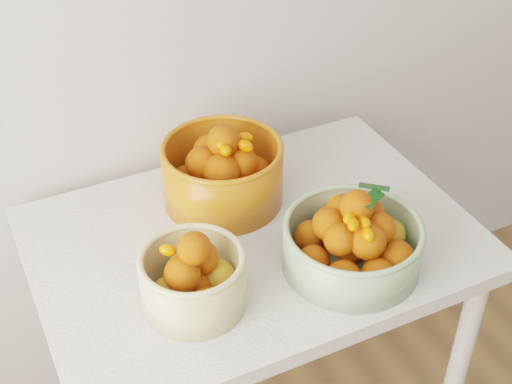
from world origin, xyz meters
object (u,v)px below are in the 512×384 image
Objects in this scene: table at (254,266)px; bowl_green at (353,241)px; bowl_orange at (223,172)px; bowl_cream at (193,278)px.

bowl_green is at bearing -50.16° from table.
bowl_cream is at bearing -123.42° from bowl_orange.
bowl_green is at bearing -64.70° from bowl_orange.
bowl_orange is (-0.16, 0.33, 0.02)m from bowl_green.
bowl_cream is at bearing -145.40° from table.
bowl_cream is 0.35m from bowl_green.
table is 2.60× the size of bowl_green.
bowl_cream is 0.59× the size of bowl_orange.
table is at bearing 34.60° from bowl_cream.
bowl_orange reaches higher than table.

